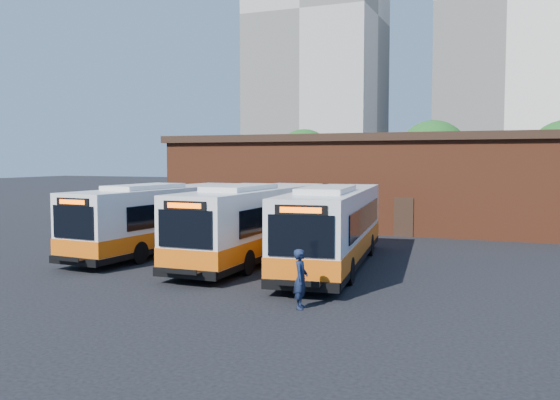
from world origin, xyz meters
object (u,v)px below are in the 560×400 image
at_px(bus_west, 164,221).
at_px(bus_mideast, 333,230).
at_px(transit_worker, 301,279).
at_px(bus_midwest, 255,225).

xyz_separation_m(bus_west, bus_mideast, (9.33, -0.85, 0.05)).
height_order(bus_west, bus_mideast, bus_mideast).
xyz_separation_m(bus_west, transit_worker, (10.55, -8.31, -0.64)).
height_order(bus_midwest, transit_worker, bus_midwest).
bearing_deg(bus_mideast, transit_worker, -87.93).
bearing_deg(bus_mideast, bus_west, 167.57).
distance_m(bus_midwest, transit_worker, 9.41).
relative_size(bus_midwest, transit_worker, 6.93).
bearing_deg(bus_west, bus_mideast, -1.27).
bearing_deg(transit_worker, bus_west, 40.88).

